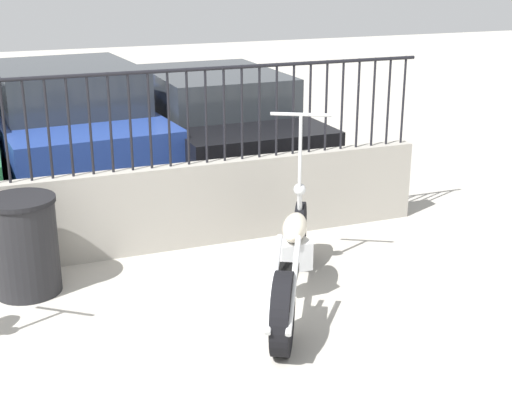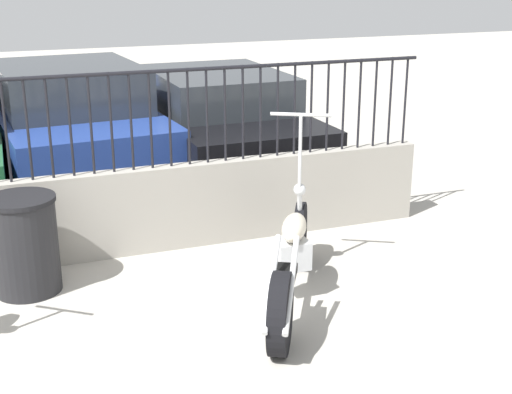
{
  "view_description": "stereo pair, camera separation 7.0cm",
  "coord_description": "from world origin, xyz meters",
  "px_view_note": "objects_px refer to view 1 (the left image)",
  "views": [
    {
      "loc": [
        -0.16,
        -3.53,
        2.71
      ],
      "look_at": [
        2.02,
        2.07,
        0.7
      ],
      "focal_mm": 50.0,
      "sensor_mm": 36.0,
      "label": 1
    },
    {
      "loc": [
        -0.09,
        -3.55,
        2.71
      ],
      "look_at": [
        2.02,
        2.07,
        0.7
      ],
      "focal_mm": 50.0,
      "sensor_mm": 36.0,
      "label": 2
    }
  ],
  "objects_px": {
    "car_black": "(211,117)",
    "motorcycle_silver": "(291,265)",
    "trash_bin": "(25,245)",
    "car_blue": "(66,120)"
  },
  "relations": [
    {
      "from": "car_blue",
      "to": "car_black",
      "type": "distance_m",
      "value": 1.91
    },
    {
      "from": "car_black",
      "to": "motorcycle_silver",
      "type": "bearing_deg",
      "value": 169.68
    },
    {
      "from": "trash_bin",
      "to": "car_blue",
      "type": "height_order",
      "value": "car_blue"
    },
    {
      "from": "trash_bin",
      "to": "car_black",
      "type": "relative_size",
      "value": 0.19
    },
    {
      "from": "car_blue",
      "to": "car_black",
      "type": "relative_size",
      "value": 0.98
    },
    {
      "from": "motorcycle_silver",
      "to": "trash_bin",
      "type": "height_order",
      "value": "motorcycle_silver"
    },
    {
      "from": "trash_bin",
      "to": "car_black",
      "type": "height_order",
      "value": "car_black"
    },
    {
      "from": "motorcycle_silver",
      "to": "car_black",
      "type": "distance_m",
      "value": 4.42
    },
    {
      "from": "motorcycle_silver",
      "to": "trash_bin",
      "type": "distance_m",
      "value": 2.25
    },
    {
      "from": "motorcycle_silver",
      "to": "car_black",
      "type": "height_order",
      "value": "motorcycle_silver"
    }
  ]
}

